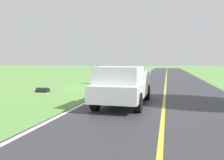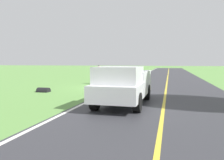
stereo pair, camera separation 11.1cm
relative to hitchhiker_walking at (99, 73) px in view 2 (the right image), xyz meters
The scene contains 8 objects.
ground_plane 2.84m from the hitchhiker_walking, 118.29° to the left, with size 200.00×200.00×0.00m, color #609347.
road_surface 6.45m from the hitchhiker_walking, 158.38° to the left, with size 7.94×120.00×0.00m, color #333338.
lane_edge_line 3.32m from the hitchhiker_walking, 132.30° to the left, with size 0.16×117.60×0.00m, color silver.
lane_centre_line 6.45m from the hitchhiker_walking, 158.38° to the left, with size 0.14×117.60×0.00m, color gold.
hitchhiker_walking is the anchor object (origin of this frame).
suitcase_carried 0.84m from the hitchhiker_walking, 13.52° to the left, with size 0.20×0.46×0.51m, color #384C56.
pickup_truck_passing 10.26m from the hitchhiker_walking, 113.29° to the left, with size 2.19×5.44×1.82m.
drainage_culvert 6.47m from the hitchhiker_walking, 71.10° to the left, with size 0.60×0.60×0.80m, color black.
Camera 2 is at (-4.90, 17.78, 2.03)m, focal length 37.55 mm.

